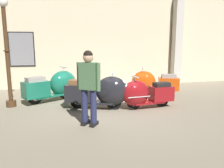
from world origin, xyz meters
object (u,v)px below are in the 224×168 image
Objects in this scene: scooter_1 at (102,92)px; lamppost at (7,50)px; scooter_0 at (55,86)px; scooter_2 at (144,94)px; scooter_3 at (151,83)px; visitor_0 at (89,83)px.

lamppost is at bearing -179.46° from scooter_1.
scooter_0 is 1.14× the size of scooter_2.
scooter_2 is 0.92× the size of scooter_3.
scooter_3 is 3.57m from visitor_0.
scooter_2 is 1.73m from scooter_3.
scooter_0 is 3.31m from scooter_3.
lamppost reaches higher than scooter_1.
lamppost reaches higher than visitor_0.
scooter_2 is at bearing -24.52° from visitor_0.
scooter_3 is (3.31, 0.01, -0.04)m from scooter_0.
scooter_1 is at bearing -17.91° from lamppost.
scooter_3 is (0.85, 1.51, 0.03)m from scooter_2.
scooter_3 is at bearing -30.40° from scooter_0.
scooter_0 reaches higher than scooter_3.
scooter_2 is (2.46, -1.50, -0.07)m from scooter_0.
scooter_3 reaches higher than scooter_2.
scooter_2 is (1.16, -0.22, -0.06)m from scooter_1.
scooter_0 is 0.58× the size of lamppost.
scooter_2 is at bearing 77.93° from scooter_3.
lamppost is at bearing 23.09° from scooter_3.
scooter_0 is at bearing 19.37° from lamppost.
scooter_1 is 1.15× the size of scooter_2.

